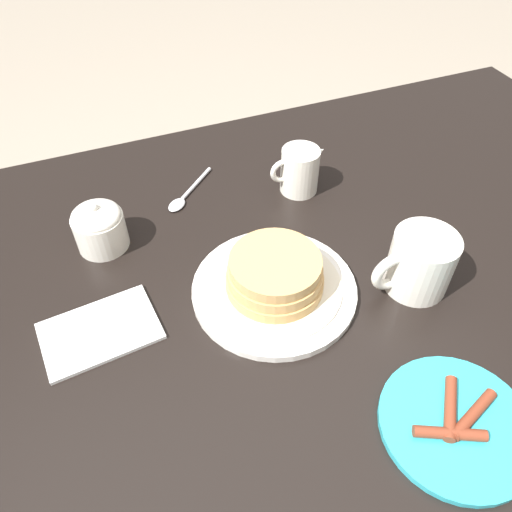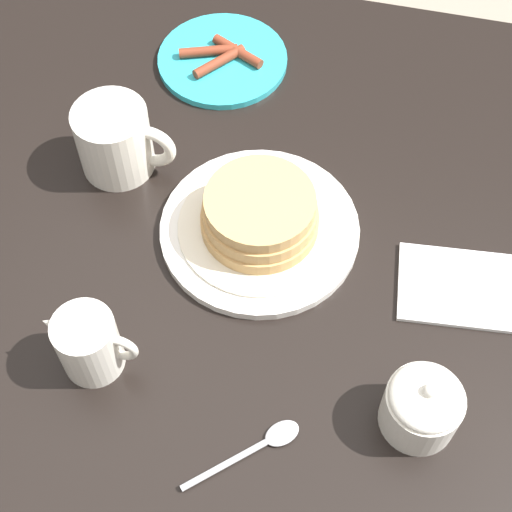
% 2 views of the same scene
% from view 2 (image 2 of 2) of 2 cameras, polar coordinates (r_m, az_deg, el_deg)
% --- Properties ---
extents(ground_plane, '(8.00, 8.00, 0.00)m').
position_cam_2_polar(ground_plane, '(1.63, -1.89, -13.03)').
color(ground_plane, gray).
extents(dining_table, '(1.50, 0.93, 0.74)m').
position_cam_2_polar(dining_table, '(1.06, -2.84, -1.56)').
color(dining_table, black).
rests_on(dining_table, ground_plane).
extents(pancake_plate, '(0.24, 0.24, 0.07)m').
position_cam_2_polar(pancake_plate, '(0.94, 0.27, 2.61)').
color(pancake_plate, white).
rests_on(pancake_plate, dining_table).
extents(side_plate_bacon, '(0.18, 0.18, 0.02)m').
position_cam_2_polar(side_plate_bacon, '(1.15, -2.46, 14.11)').
color(side_plate_bacon, '#2DADBC').
rests_on(side_plate_bacon, dining_table).
extents(coffee_mug, '(0.13, 0.09, 0.09)m').
position_cam_2_polar(coffee_mug, '(1.01, -10.10, 8.32)').
color(coffee_mug, silver).
rests_on(coffee_mug, dining_table).
extents(creamer_pitcher, '(0.11, 0.07, 0.09)m').
position_cam_2_polar(creamer_pitcher, '(0.86, -12.12, -6.21)').
color(creamer_pitcher, silver).
rests_on(creamer_pitcher, dining_table).
extents(sugar_bowl, '(0.08, 0.08, 0.09)m').
position_cam_2_polar(sugar_bowl, '(0.83, 12.02, -10.60)').
color(sugar_bowl, silver).
rests_on(sugar_bowl, dining_table).
extents(napkin, '(0.17, 0.12, 0.01)m').
position_cam_2_polar(napkin, '(0.95, 14.98, -2.27)').
color(napkin, white).
rests_on(napkin, dining_table).
extents(spoon, '(0.11, 0.11, 0.01)m').
position_cam_2_polar(spoon, '(0.84, 0.34, -13.58)').
color(spoon, silver).
rests_on(spoon, dining_table).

